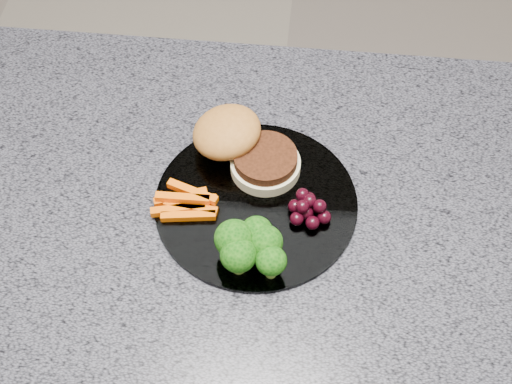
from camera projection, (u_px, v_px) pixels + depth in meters
island_cabinet at (242, 352)px, 1.30m from camera, size 1.20×0.60×0.86m
countertop at (237, 214)px, 0.93m from camera, size 1.20×0.60×0.04m
plate at (256, 202)px, 0.91m from camera, size 0.26×0.26×0.01m
burger at (240, 145)px, 0.94m from camera, size 0.16×0.14×0.05m
carrot_sticks at (186, 203)px, 0.90m from camera, size 0.09×0.06×0.02m
broccoli at (250, 245)px, 0.83m from camera, size 0.09×0.08×0.06m
grape_bunch at (309, 208)px, 0.89m from camera, size 0.06×0.05×0.03m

